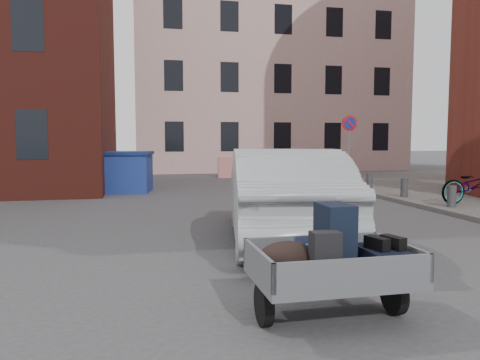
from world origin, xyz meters
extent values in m
plane|color=#38383A|center=(0.00, 0.00, 0.00)|extent=(120.00, 120.00, 0.00)
cube|color=#C8A09A|center=(6.00, 22.00, 7.00)|extent=(16.00, 8.00, 14.00)
cylinder|color=gray|center=(6.00, 9.50, 1.42)|extent=(0.07, 0.07, 2.60)
cylinder|color=red|center=(6.00, 9.48, 2.47)|extent=(0.60, 0.03, 0.60)
cylinder|color=navy|center=(6.00, 9.46, 2.47)|extent=(0.44, 0.03, 0.44)
cylinder|color=#3A3A3D|center=(6.00, 3.40, 0.40)|extent=(0.22, 0.22, 0.55)
cylinder|color=#3A3A3D|center=(6.00, 5.60, 0.40)|extent=(0.22, 0.22, 0.55)
cylinder|color=#3A3A3D|center=(6.00, 7.80, 0.40)|extent=(0.22, 0.22, 0.55)
cube|color=red|center=(2.50, 15.00, 0.50)|extent=(1.30, 0.18, 1.00)
cube|color=red|center=(4.20, 15.00, 0.50)|extent=(1.30, 0.18, 1.00)
cube|color=red|center=(5.90, 15.00, 0.50)|extent=(1.30, 0.18, 1.00)
cylinder|color=black|center=(-0.66, -2.73, 0.22)|extent=(0.10, 0.44, 0.44)
cylinder|color=black|center=(0.78, -2.72, 0.22)|extent=(0.10, 0.44, 0.44)
cube|color=slate|center=(0.06, -2.73, 0.46)|extent=(1.61, 1.11, 0.08)
cube|color=slate|center=(-0.72, -2.73, 0.64)|extent=(0.05, 1.10, 0.28)
cube|color=slate|center=(0.84, -2.72, 0.64)|extent=(0.05, 1.10, 0.28)
cube|color=slate|center=(0.06, -2.20, 0.64)|extent=(1.60, 0.05, 0.28)
cube|color=slate|center=(0.06, -3.26, 0.64)|extent=(1.60, 0.05, 0.28)
cube|color=slate|center=(0.05, -1.83, 0.40)|extent=(0.08, 0.70, 0.06)
cube|color=black|center=(0.11, -2.68, 0.85)|extent=(0.30, 0.45, 0.70)
cube|color=black|center=(0.56, -2.82, 0.62)|extent=(0.40, 0.60, 0.25)
ellipsoid|color=black|center=(-0.44, -2.78, 0.68)|extent=(0.60, 0.36, 0.36)
cube|color=black|center=(-0.12, -2.98, 0.74)|extent=(0.28, 0.18, 0.48)
ellipsoid|color=#1A2EC4|center=(0.01, -2.38, 0.62)|extent=(0.36, 0.30, 0.24)
cube|color=black|center=(0.48, -2.87, 0.81)|extent=(0.18, 0.29, 0.13)
cube|color=black|center=(0.66, -2.87, 0.81)|extent=(0.18, 0.29, 0.13)
cube|color=navy|center=(-3.12, 9.99, 0.66)|extent=(3.51, 2.14, 1.32)
cube|color=navy|center=(-3.12, 9.99, 1.37)|extent=(3.64, 2.27, 0.11)
imported|color=#9D9FA3|center=(0.69, 1.00, 0.85)|extent=(2.65, 5.37, 1.69)
imported|color=black|center=(6.99, 3.81, 0.64)|extent=(1.97, 0.71, 1.03)
camera|label=1|loc=(-1.85, -7.12, 1.86)|focal=35.00mm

